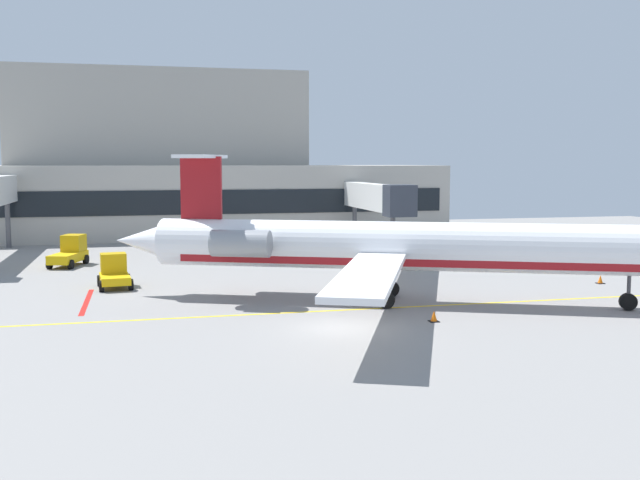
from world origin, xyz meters
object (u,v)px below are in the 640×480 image
baggage_tug (114,272)px  fuel_tank (413,234)px  regional_jet (406,247)px  pushback_tractor (70,252)px

baggage_tug → fuel_tank: (25.57, 15.37, 0.36)m
regional_jet → fuel_tank: bearing=68.4°
regional_jet → baggage_tug: size_ratio=10.02×
regional_jet → pushback_tractor: regional_jet is taller
baggage_tug → regional_jet: bearing=-29.9°
regional_jet → baggage_tug: 18.44m
pushback_tractor → fuel_tank: 29.52m
baggage_tug → fuel_tank: fuel_tank is taller
regional_jet → baggage_tug: regional_jet is taller
pushback_tractor → fuel_tank: (29.17, 4.52, 0.29)m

